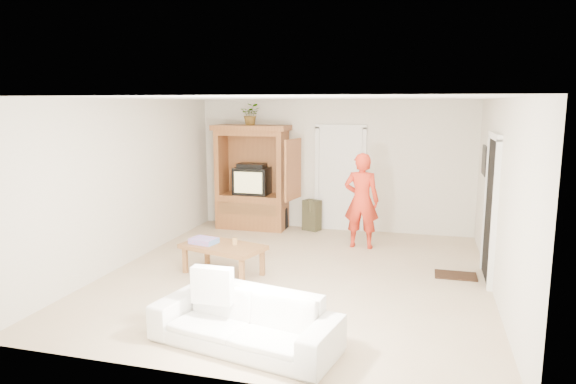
# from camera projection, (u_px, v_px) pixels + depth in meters

# --- Properties ---
(floor) EXTENTS (6.00, 6.00, 0.00)m
(floor) POSITION_uv_depth(u_px,v_px,m) (296.00, 275.00, 7.64)
(floor) COLOR tan
(floor) RESTS_ON ground
(ceiling) EXTENTS (6.00, 6.00, 0.00)m
(ceiling) POSITION_uv_depth(u_px,v_px,m) (296.00, 98.00, 7.19)
(ceiling) COLOR white
(ceiling) RESTS_ON floor
(wall_back) EXTENTS (5.50, 0.00, 5.50)m
(wall_back) POSITION_uv_depth(u_px,v_px,m) (333.00, 166.00, 10.27)
(wall_back) COLOR silver
(wall_back) RESTS_ON floor
(wall_front) EXTENTS (5.50, 0.00, 5.50)m
(wall_front) POSITION_uv_depth(u_px,v_px,m) (213.00, 244.00, 4.57)
(wall_front) COLOR silver
(wall_front) RESTS_ON floor
(wall_left) EXTENTS (0.00, 6.00, 6.00)m
(wall_left) POSITION_uv_depth(u_px,v_px,m) (128.00, 182.00, 8.13)
(wall_left) COLOR silver
(wall_left) RESTS_ON floor
(wall_right) EXTENTS (0.00, 6.00, 6.00)m
(wall_right) POSITION_uv_depth(u_px,v_px,m) (500.00, 199.00, 6.71)
(wall_right) COLOR silver
(wall_right) RESTS_ON floor
(armoire) EXTENTS (1.82, 1.14, 2.10)m
(armoire) POSITION_uv_depth(u_px,v_px,m) (253.00, 184.00, 10.42)
(armoire) COLOR #9A5E2F
(armoire) RESTS_ON floor
(door_back) EXTENTS (0.85, 0.05, 2.04)m
(door_back) POSITION_uv_depth(u_px,v_px,m) (340.00, 180.00, 10.25)
(door_back) COLOR white
(door_back) RESTS_ON floor
(doorway_right) EXTENTS (0.05, 0.90, 2.04)m
(doorway_right) POSITION_uv_depth(u_px,v_px,m) (491.00, 210.00, 7.33)
(doorway_right) COLOR black
(doorway_right) RESTS_ON floor
(framed_picture) EXTENTS (0.03, 0.60, 0.48)m
(framed_picture) POSITION_uv_depth(u_px,v_px,m) (485.00, 160.00, 8.47)
(framed_picture) COLOR black
(framed_picture) RESTS_ON wall_right
(doormat) EXTENTS (0.60, 0.40, 0.02)m
(doormat) POSITION_uv_depth(u_px,v_px,m) (456.00, 275.00, 7.61)
(doormat) COLOR #382316
(doormat) RESTS_ON floor
(plant) EXTENTS (0.43, 0.38, 0.43)m
(plant) POSITION_uv_depth(u_px,v_px,m) (251.00, 114.00, 10.16)
(plant) COLOR #4C7238
(plant) RESTS_ON armoire
(man) EXTENTS (0.63, 0.42, 1.69)m
(man) POSITION_uv_depth(u_px,v_px,m) (361.00, 201.00, 9.00)
(man) COLOR red
(man) RESTS_ON floor
(sofa) EXTENTS (2.11, 1.17, 0.58)m
(sofa) POSITION_uv_depth(u_px,v_px,m) (245.00, 320.00, 5.37)
(sofa) COLOR white
(sofa) RESTS_ON floor
(coffee_table) EXTENTS (1.35, 0.97, 0.45)m
(coffee_table) POSITION_uv_depth(u_px,v_px,m) (223.00, 249.00, 7.65)
(coffee_table) COLOR #936132
(coffee_table) RESTS_ON floor
(towel) EXTENTS (0.43, 0.35, 0.08)m
(towel) POSITION_uv_depth(u_px,v_px,m) (204.00, 241.00, 7.71)
(towel) COLOR #EE4FAA
(towel) RESTS_ON coffee_table
(candle) EXTENTS (0.08, 0.08, 0.10)m
(candle) POSITION_uv_depth(u_px,v_px,m) (235.00, 241.00, 7.64)
(candle) COLOR tan
(candle) RESTS_ON coffee_table
(backpack_black) EXTENTS (0.35, 0.23, 0.41)m
(backpack_black) POSITION_uv_depth(u_px,v_px,m) (279.00, 219.00, 10.46)
(backpack_black) COLOR black
(backpack_black) RESTS_ON floor
(backpack_olive) EXTENTS (0.39, 0.34, 0.61)m
(backpack_olive) POSITION_uv_depth(u_px,v_px,m) (312.00, 215.00, 10.32)
(backpack_olive) COLOR #47442B
(backpack_olive) RESTS_ON floor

